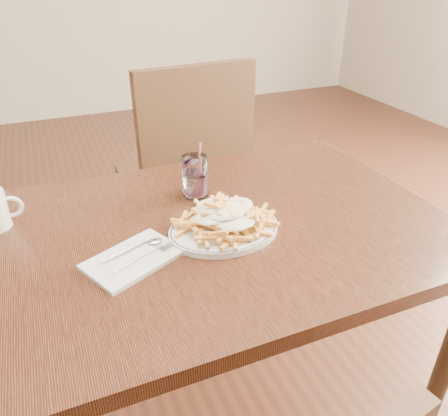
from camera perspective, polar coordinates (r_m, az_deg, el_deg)
name	(u,v)px	position (r m, az deg, el deg)	size (l,w,h in m)	color
floor	(213,413)	(1.63, -1.39, -25.24)	(7.00, 7.00, 0.00)	black
table	(210,251)	(1.14, -1.80, -5.59)	(1.20, 0.80, 0.75)	black
chair_far	(188,167)	(1.84, -4.76, 5.34)	(0.50, 0.50, 1.01)	#311E10
fries_plate	(224,229)	(1.07, 0.00, -2.82)	(0.29, 0.26, 0.02)	white
loaded_fries	(224,214)	(1.04, 0.00, -0.75)	(0.24, 0.20, 0.07)	#EAA647
napkin	(133,259)	(0.99, -11.77, -6.53)	(0.20, 0.13, 0.01)	silver
cutlery	(132,255)	(0.99, -11.90, -6.00)	(0.17, 0.13, 0.01)	silver
water_glass	(195,179)	(1.22, -3.78, 3.83)	(0.07, 0.07, 0.16)	white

